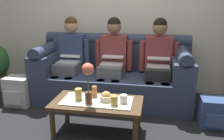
# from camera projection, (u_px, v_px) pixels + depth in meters

# --- Properties ---
(back_wall_patterned) EXTENTS (6.00, 0.12, 2.90)m
(back_wall_patterned) POSITION_uv_depth(u_px,v_px,m) (119.00, 0.00, 3.75)
(back_wall_patterned) COLOR silver
(back_wall_patterned) RESTS_ON ground_plane
(couch) EXTENTS (2.23, 0.88, 0.96)m
(couch) POSITION_uv_depth(u_px,v_px,m) (113.00, 76.00, 3.55)
(couch) COLOR #2D3851
(couch) RESTS_ON ground_plane
(person_left) EXTENTS (0.56, 0.67, 1.22)m
(person_left) POSITION_uv_depth(u_px,v_px,m) (70.00, 55.00, 3.58)
(person_left) COLOR #595B66
(person_left) RESTS_ON ground_plane
(person_middle) EXTENTS (0.56, 0.67, 1.22)m
(person_middle) POSITION_uv_depth(u_px,v_px,m) (113.00, 57.00, 3.46)
(person_middle) COLOR #595B66
(person_middle) RESTS_ON ground_plane
(person_right) EXTENTS (0.56, 0.67, 1.22)m
(person_right) POSITION_uv_depth(u_px,v_px,m) (158.00, 59.00, 3.35)
(person_right) COLOR #232326
(person_right) RESTS_ON ground_plane
(coffee_table) EXTENTS (0.99, 0.52, 0.39)m
(coffee_table) POSITION_uv_depth(u_px,v_px,m) (97.00, 105.00, 2.64)
(coffee_table) COLOR #47331E
(coffee_table) RESTS_ON ground_plane
(flower_vase) EXTENTS (0.12, 0.12, 0.45)m
(flower_vase) POSITION_uv_depth(u_px,v_px,m) (88.00, 77.00, 2.47)
(flower_vase) COLOR brown
(flower_vase) RESTS_ON coffee_table
(snack_bowl) EXTENTS (0.14, 0.14, 0.12)m
(snack_bowl) POSITION_uv_depth(u_px,v_px,m) (106.00, 97.00, 2.61)
(snack_bowl) COLOR silver
(snack_bowl) RESTS_ON coffee_table
(cup_near_left) EXTENTS (0.06, 0.06, 0.12)m
(cup_near_left) POSITION_uv_depth(u_px,v_px,m) (95.00, 91.00, 2.71)
(cup_near_left) COLOR #B26633
(cup_near_left) RESTS_ON coffee_table
(cup_near_right) EXTENTS (0.08, 0.08, 0.09)m
(cup_near_right) POSITION_uv_depth(u_px,v_px,m) (123.00, 99.00, 2.55)
(cup_near_right) COLOR white
(cup_near_right) RESTS_ON coffee_table
(cup_far_center) EXTENTS (0.08, 0.08, 0.13)m
(cup_far_center) POSITION_uv_depth(u_px,v_px,m) (78.00, 94.00, 2.63)
(cup_far_center) COLOR gold
(cup_far_center) RESTS_ON coffee_table
(cup_far_left) EXTENTS (0.08, 0.08, 0.10)m
(cup_far_left) POSITION_uv_depth(u_px,v_px,m) (114.00, 100.00, 2.50)
(cup_far_left) COLOR gold
(cup_far_left) RESTS_ON coffee_table
(backpack_left) EXTENTS (0.35, 0.31, 0.42)m
(backpack_left) POSITION_uv_depth(u_px,v_px,m) (19.00, 91.00, 3.38)
(backpack_left) COLOR #B7B7BC
(backpack_left) RESTS_ON ground_plane
(backpack_right) EXTENTS (0.28, 0.31, 0.34)m
(backpack_right) POSITION_uv_depth(u_px,v_px,m) (212.00, 113.00, 2.82)
(backpack_right) COLOR #33477A
(backpack_right) RESTS_ON ground_plane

